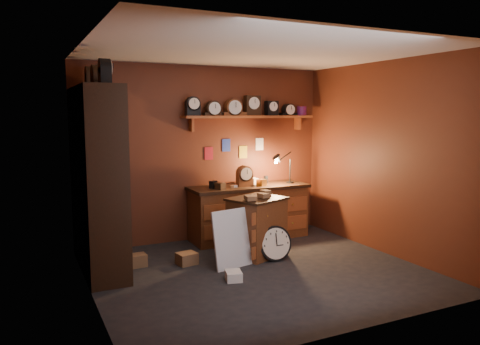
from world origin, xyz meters
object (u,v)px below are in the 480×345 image
workbench (249,209)px  low_cabinet (257,224)px  shelving_unit (95,172)px  big_round_clock (275,243)px

workbench → low_cabinet: bearing=-109.8°
shelving_unit → low_cabinet: 2.27m
shelving_unit → workbench: shelving_unit is taller
shelving_unit → big_round_clock: shelving_unit is taller
workbench → shelving_unit: bearing=-168.4°
shelving_unit → big_round_clock: size_ratio=5.37×
workbench → big_round_clock: (-0.20, -1.16, -0.24)m
shelving_unit → low_cabinet: bearing=-9.8°
low_cabinet → big_round_clock: (0.11, -0.31, -0.21)m
workbench → big_round_clock: 1.20m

